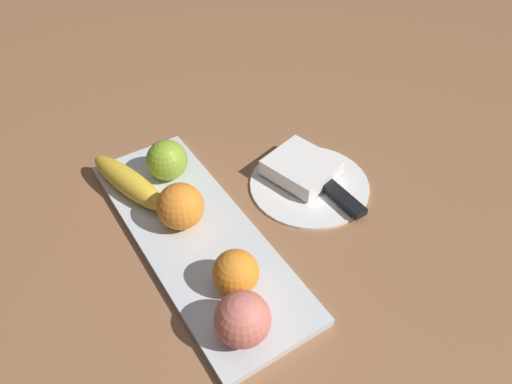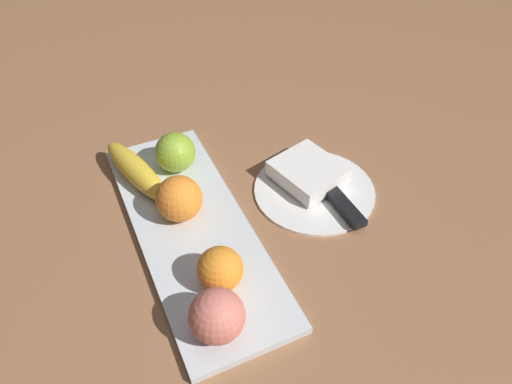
{
  "view_description": "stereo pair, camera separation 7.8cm",
  "coord_description": "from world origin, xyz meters",
  "px_view_note": "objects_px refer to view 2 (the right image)",
  "views": [
    {
      "loc": [
        -0.44,
        0.22,
        0.59
      ],
      "look_at": [
        0.02,
        -0.08,
        0.04
      ],
      "focal_mm": 34.52,
      "sensor_mm": 36.0,
      "label": 1
    },
    {
      "loc": [
        -0.48,
        0.15,
        0.59
      ],
      "look_at": [
        0.02,
        -0.08,
        0.04
      ],
      "focal_mm": 34.52,
      "sensor_mm": 36.0,
      "label": 2
    }
  ],
  "objects_px": {
    "orange_near_apple": "(220,269)",
    "orange_near_banana": "(179,199)",
    "apple": "(175,152)",
    "folded_napkin": "(308,172)",
    "peach": "(217,316)",
    "fruit_tray": "(193,229)",
    "banana": "(136,171)",
    "knife": "(340,202)",
    "dinner_plate": "(314,189)"
  },
  "relations": [
    {
      "from": "dinner_plate",
      "to": "orange_near_banana",
      "type": "bearing_deg",
      "value": 82.37
    },
    {
      "from": "apple",
      "to": "folded_napkin",
      "type": "bearing_deg",
      "value": -120.49
    },
    {
      "from": "folded_napkin",
      "to": "knife",
      "type": "xyz_separation_m",
      "value": [
        -0.08,
        -0.02,
        -0.01
      ]
    },
    {
      "from": "fruit_tray",
      "to": "banana",
      "type": "xyz_separation_m",
      "value": [
        0.14,
        0.05,
        0.03
      ]
    },
    {
      "from": "peach",
      "to": "fruit_tray",
      "type": "bearing_deg",
      "value": -8.97
    },
    {
      "from": "fruit_tray",
      "to": "knife",
      "type": "distance_m",
      "value": 0.24
    },
    {
      "from": "banana",
      "to": "peach",
      "type": "xyz_separation_m",
      "value": [
        -0.33,
        -0.02,
        0.02
      ]
    },
    {
      "from": "fruit_tray",
      "to": "orange_near_banana",
      "type": "height_order",
      "value": "orange_near_banana"
    },
    {
      "from": "orange_near_apple",
      "to": "orange_near_banana",
      "type": "bearing_deg",
      "value": 3.47
    },
    {
      "from": "peach",
      "to": "orange_near_apple",
      "type": "bearing_deg",
      "value": -24.45
    },
    {
      "from": "apple",
      "to": "dinner_plate",
      "type": "relative_size",
      "value": 0.34
    },
    {
      "from": "banana",
      "to": "folded_napkin",
      "type": "bearing_deg",
      "value": 51.52
    },
    {
      "from": "folded_napkin",
      "to": "knife",
      "type": "height_order",
      "value": "folded_napkin"
    },
    {
      "from": "orange_near_apple",
      "to": "folded_napkin",
      "type": "xyz_separation_m",
      "value": [
        0.14,
        -0.22,
        -0.02
      ]
    },
    {
      "from": "orange_near_banana",
      "to": "folded_napkin",
      "type": "height_order",
      "value": "orange_near_banana"
    },
    {
      "from": "banana",
      "to": "knife",
      "type": "distance_m",
      "value": 0.34
    },
    {
      "from": "orange_near_banana",
      "to": "peach",
      "type": "relative_size",
      "value": 1.01
    },
    {
      "from": "apple",
      "to": "peach",
      "type": "height_order",
      "value": "peach"
    },
    {
      "from": "dinner_plate",
      "to": "knife",
      "type": "xyz_separation_m",
      "value": [
        -0.05,
        -0.02,
        0.01
      ]
    },
    {
      "from": "apple",
      "to": "banana",
      "type": "distance_m",
      "value": 0.07
    },
    {
      "from": "banana",
      "to": "orange_near_apple",
      "type": "relative_size",
      "value": 2.84
    },
    {
      "from": "fruit_tray",
      "to": "dinner_plate",
      "type": "height_order",
      "value": "fruit_tray"
    },
    {
      "from": "orange_near_banana",
      "to": "peach",
      "type": "xyz_separation_m",
      "value": [
        -0.22,
        0.02,
        -0.0
      ]
    },
    {
      "from": "fruit_tray",
      "to": "banana",
      "type": "height_order",
      "value": "banana"
    },
    {
      "from": "dinner_plate",
      "to": "folded_napkin",
      "type": "relative_size",
      "value": 1.89
    },
    {
      "from": "orange_near_apple",
      "to": "peach",
      "type": "relative_size",
      "value": 0.89
    },
    {
      "from": "banana",
      "to": "dinner_plate",
      "type": "bearing_deg",
      "value": 47.04
    },
    {
      "from": "banana",
      "to": "peach",
      "type": "bearing_deg",
      "value": -11.98
    },
    {
      "from": "apple",
      "to": "orange_near_banana",
      "type": "xyz_separation_m",
      "value": [
        -0.11,
        0.03,
        0.0
      ]
    },
    {
      "from": "fruit_tray",
      "to": "apple",
      "type": "xyz_separation_m",
      "value": [
        0.14,
        -0.02,
        0.04
      ]
    },
    {
      "from": "orange_near_banana",
      "to": "orange_near_apple",
      "type": "bearing_deg",
      "value": -176.53
    },
    {
      "from": "fruit_tray",
      "to": "orange_near_banana",
      "type": "xyz_separation_m",
      "value": [
        0.03,
        0.01,
        0.04
      ]
    },
    {
      "from": "fruit_tray",
      "to": "orange_near_apple",
      "type": "relative_size",
      "value": 7.26
    },
    {
      "from": "knife",
      "to": "orange_near_apple",
      "type": "bearing_deg",
      "value": 104.05
    },
    {
      "from": "knife",
      "to": "folded_napkin",
      "type": "bearing_deg",
      "value": 11.03
    },
    {
      "from": "dinner_plate",
      "to": "folded_napkin",
      "type": "xyz_separation_m",
      "value": [
        0.03,
        0.0,
        0.02
      ]
    },
    {
      "from": "orange_near_banana",
      "to": "folded_napkin",
      "type": "distance_m",
      "value": 0.23
    },
    {
      "from": "peach",
      "to": "dinner_plate",
      "type": "height_order",
      "value": "peach"
    },
    {
      "from": "orange_near_apple",
      "to": "folded_napkin",
      "type": "relative_size",
      "value": 0.59
    },
    {
      "from": "fruit_tray",
      "to": "orange_near_banana",
      "type": "bearing_deg",
      "value": 13.57
    },
    {
      "from": "fruit_tray",
      "to": "peach",
      "type": "xyz_separation_m",
      "value": [
        -0.19,
        0.03,
        0.04
      ]
    },
    {
      "from": "banana",
      "to": "folded_napkin",
      "type": "distance_m",
      "value": 0.29
    },
    {
      "from": "orange_near_apple",
      "to": "folded_napkin",
      "type": "height_order",
      "value": "orange_near_apple"
    },
    {
      "from": "orange_near_banana",
      "to": "peach",
      "type": "distance_m",
      "value": 0.22
    },
    {
      "from": "dinner_plate",
      "to": "apple",
      "type": "bearing_deg",
      "value": 54.27
    },
    {
      "from": "dinner_plate",
      "to": "folded_napkin",
      "type": "bearing_deg",
      "value": 0.0
    },
    {
      "from": "dinner_plate",
      "to": "folded_napkin",
      "type": "distance_m",
      "value": 0.03
    },
    {
      "from": "banana",
      "to": "peach",
      "type": "distance_m",
      "value": 0.33
    },
    {
      "from": "apple",
      "to": "folded_napkin",
      "type": "distance_m",
      "value": 0.23
    },
    {
      "from": "fruit_tray",
      "to": "orange_near_banana",
      "type": "relative_size",
      "value": 6.38
    }
  ]
}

